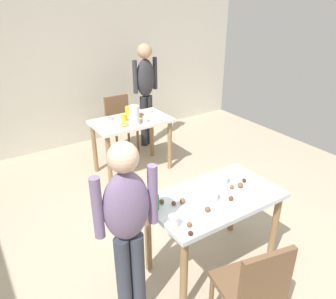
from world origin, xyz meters
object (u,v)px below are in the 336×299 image
Objects in this scene: person_girl_near at (127,222)px; soda_can at (155,202)px; dining_table_far at (132,129)px; mixing_bowl at (207,195)px; person_adult_far at (146,86)px; pitcher_far at (134,115)px; chair_near_table at (254,287)px; dining_table_near at (214,207)px; chair_far_table at (120,121)px.

person_girl_near reaches higher than soda_can.
mixing_bowl is (-0.35, -2.00, 0.16)m from dining_table_far.
person_adult_far is 1.06m from pitcher_far.
pitcher_far is (0.46, 2.52, 0.38)m from chair_near_table.
dining_table_far is at bearing -132.76° from person_adult_far.
chair_near_table is at bearing -71.62° from soda_can.
person_girl_near is 0.91× the size of person_adult_far.
dining_table_near is 0.75m from chair_near_table.
dining_table_far is 1.18× the size of chair_far_table.
mixing_bowl is 1.85m from pitcher_far.
person_girl_near is at bearing 133.34° from chair_near_table.
chair_far_table is 4.69× the size of mixing_bowl.
chair_far_table is at bearing 70.28° from soda_can.
pitcher_far is (1.06, 1.88, -0.00)m from person_girl_near.
chair_near_table is 0.77m from mixing_bowl.
mixing_bowl is at bearing 77.71° from chair_near_table.
pitcher_far is at bearing 83.20° from dining_table_near.
soda_can is 0.48× the size of pitcher_far.
chair_far_table reaches higher than dining_table_far.
chair_far_table is at bearing 77.93° from dining_table_far.
person_girl_near reaches higher than dining_table_far.
chair_near_table reaches higher than dining_table_near.
soda_can is (-0.43, 0.12, 0.03)m from mixing_bowl.
chair_far_table is at bearing 79.24° from chair_near_table.
person_girl_near is at bearing -122.06° from person_adult_far.
pitcher_far is at bearing 66.81° from soda_can.
mixing_bowl is at bearing -15.55° from soda_can.
dining_table_far is at bearing 80.21° from mixing_bowl.
mixing_bowl is at bearing -100.36° from chair_far_table.
chair_near_table is 0.92m from soda_can.
dining_table_near is at bearing -96.80° from pitcher_far.
chair_near_table is (-0.24, -0.70, -0.14)m from dining_table_near.
dining_table_far is 2.35m from person_girl_near.
person_adult_far is at bearing -1.03° from chair_far_table.
soda_can reaches higher than mixing_bowl.
person_adult_far reaches higher than chair_far_table.
chair_far_table is 3.02m from person_girl_near.
dining_table_far is 1.18× the size of chair_near_table.
dining_table_far is 4.09× the size of pitcher_far.
mixing_bowl is at bearing 4.90° from person_girl_near.
soda_can is (-0.51, 0.12, 0.18)m from dining_table_near.
dining_table_far is 0.64× the size of person_adult_far.
chair_far_table is at bearing 79.64° from mixing_bowl.
dining_table_far is at bearing -102.07° from chair_far_table.
mixing_bowl reaches higher than dining_table_far.
dining_table_near is 2.69m from chair_far_table.
dining_table_near is 0.76× the size of person_girl_near.
dining_table_far is 0.69m from chair_far_table.
soda_can is at bearing -112.25° from dining_table_far.
person_girl_near is (-0.84, -0.07, 0.24)m from dining_table_near.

